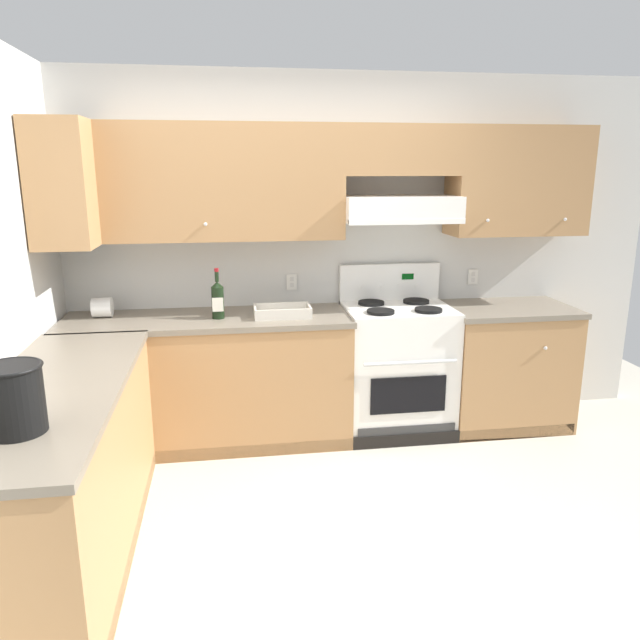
% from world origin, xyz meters
% --- Properties ---
extents(ground_plane, '(7.04, 7.04, 0.00)m').
position_xyz_m(ground_plane, '(0.00, 0.00, 0.00)').
color(ground_plane, beige).
extents(wall_back, '(4.68, 0.57, 2.55)m').
position_xyz_m(wall_back, '(0.40, 1.53, 1.48)').
color(wall_back, silver).
rests_on(wall_back, ground_plane).
extents(counter_back_run, '(3.60, 0.65, 0.91)m').
position_xyz_m(counter_back_run, '(0.12, 1.24, 0.45)').
color(counter_back_run, '#A87A4C').
rests_on(counter_back_run, ground_plane).
extents(counter_left_run, '(0.63, 1.91, 0.91)m').
position_xyz_m(counter_left_run, '(-1.24, -0.00, 0.45)').
color(counter_left_run, '#A87A4C').
rests_on(counter_left_run, ground_plane).
extents(stove, '(0.76, 0.62, 1.20)m').
position_xyz_m(stove, '(0.77, 1.25, 0.48)').
color(stove, white).
rests_on(stove, ground_plane).
extents(wine_bottle, '(0.08, 0.08, 0.34)m').
position_xyz_m(wine_bottle, '(-0.50, 1.21, 1.04)').
color(wine_bottle, black).
rests_on(wine_bottle, counter_back_run).
extents(bowl, '(0.38, 0.23, 0.07)m').
position_xyz_m(bowl, '(-0.07, 1.19, 0.93)').
color(bowl, beige).
rests_on(bowl, counter_back_run).
extents(bucket, '(0.23, 0.23, 0.27)m').
position_xyz_m(bucket, '(-1.24, -0.51, 1.05)').
color(bucket, black).
rests_on(bucket, counter_left_run).
extents(paper_towel_roll, '(0.13, 0.13, 0.13)m').
position_xyz_m(paper_towel_roll, '(-1.27, 1.36, 0.98)').
color(paper_towel_roll, white).
rests_on(paper_towel_roll, counter_back_run).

